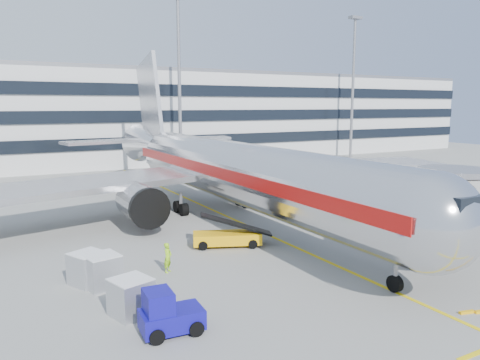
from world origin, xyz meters
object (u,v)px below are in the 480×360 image
ramp_worker (168,258)px  baggage_tug (168,314)px  cargo_container_right (88,268)px  cargo_container_left (131,297)px  belt_loader (227,237)px  main_jet (224,168)px  cargo_container_front (102,271)px

ramp_worker → baggage_tug: bearing=-153.0°
cargo_container_right → cargo_container_left: bearing=-79.0°
ramp_worker → belt_loader: bearing=-14.7°
main_jet → ramp_worker: size_ratio=28.85×
baggage_tug → cargo_container_right: bearing=103.7°
main_jet → baggage_tug: bearing=-123.3°
main_jet → cargo_container_right: main_jet is taller
baggage_tug → ramp_worker: bearing=69.7°
belt_loader → ramp_worker: 6.12m
cargo_container_right → cargo_container_front: cargo_container_front is taller
belt_loader → cargo_container_left: belt_loader is taller
main_jet → baggage_tug: main_jet is taller
main_jet → cargo_container_left: (-12.87, -15.74, -3.35)m
belt_loader → baggage_tug: belt_loader is taller
belt_loader → cargo_container_left: bearing=-140.0°
cargo_container_left → cargo_container_right: size_ratio=0.93×
cargo_container_right → main_jet: bearing=37.9°
main_jet → cargo_container_right: 17.85m
cargo_container_front → ramp_worker: bearing=6.8°
main_jet → ramp_worker: bearing=-130.0°
main_jet → belt_loader: main_jet is taller
cargo_container_front → ramp_worker: 3.90m
main_jet → ramp_worker: main_jet is taller
baggage_tug → cargo_container_left: bearing=108.7°
baggage_tug → cargo_container_front: bearing=100.8°
belt_loader → baggage_tug: bearing=-128.8°
cargo_container_left → cargo_container_front: 4.11m
baggage_tug → cargo_container_front: 6.75m
main_jet → cargo_container_left: bearing=-129.3°
cargo_container_front → belt_loader: bearing=19.8°
baggage_tug → cargo_container_left: size_ratio=1.34×
main_jet → cargo_container_left: 20.60m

